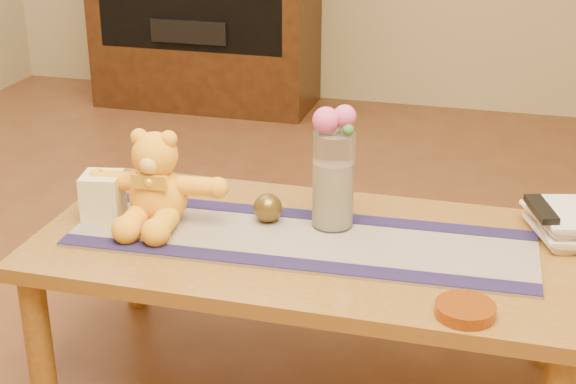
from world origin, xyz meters
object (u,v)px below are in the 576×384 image
(pillar_candle, at_px, (103,196))
(glass_vase, at_px, (333,180))
(teddy_bear, at_px, (157,178))
(tv_remote, at_px, (541,209))
(book_bottom, at_px, (537,234))
(bronze_ball, at_px, (268,208))
(amber_dish, at_px, (465,310))

(pillar_candle, xyz_separation_m, glass_vase, (0.61, 0.11, 0.07))
(teddy_bear, xyz_separation_m, tv_remote, (0.99, 0.16, -0.04))
(pillar_candle, relative_size, book_bottom, 0.55)
(teddy_bear, distance_m, glass_vase, 0.47)
(pillar_candle, bearing_deg, bronze_ball, 11.24)
(glass_vase, xyz_separation_m, bronze_ball, (-0.17, -0.02, -0.09))
(teddy_bear, distance_m, amber_dish, 0.89)
(pillar_candle, height_order, bronze_ball, pillar_candle)
(glass_vase, relative_size, book_bottom, 1.17)
(teddy_bear, distance_m, book_bottom, 1.01)
(pillar_candle, xyz_separation_m, tv_remote, (1.14, 0.18, 0.02))
(pillar_candle, bearing_deg, amber_dish, -14.42)
(bronze_ball, relative_size, book_bottom, 0.35)
(book_bottom, bearing_deg, amber_dish, -129.12)
(glass_vase, height_order, bronze_ball, glass_vase)
(glass_vase, height_order, tv_remote, glass_vase)
(glass_vase, bearing_deg, pillar_candle, -169.88)
(glass_vase, bearing_deg, book_bottom, 8.97)
(tv_remote, relative_size, amber_dish, 1.20)
(teddy_bear, height_order, glass_vase, glass_vase)
(teddy_bear, xyz_separation_m, pillar_candle, (-0.15, -0.02, -0.06))
(pillar_candle, bearing_deg, book_bottom, 9.59)
(bronze_ball, height_order, book_bottom, bronze_ball)
(glass_vase, distance_m, amber_dish, 0.54)
(pillar_candle, relative_size, tv_remote, 0.77)
(bronze_ball, distance_m, amber_dish, 0.65)
(amber_dish, bearing_deg, pillar_candle, 165.58)
(book_bottom, bearing_deg, teddy_bear, 169.44)
(pillar_candle, bearing_deg, tv_remote, 9.10)
(teddy_bear, height_order, amber_dish, teddy_bear)
(tv_remote, bearing_deg, book_bottom, 90.00)
(bronze_ball, height_order, tv_remote, tv_remote)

